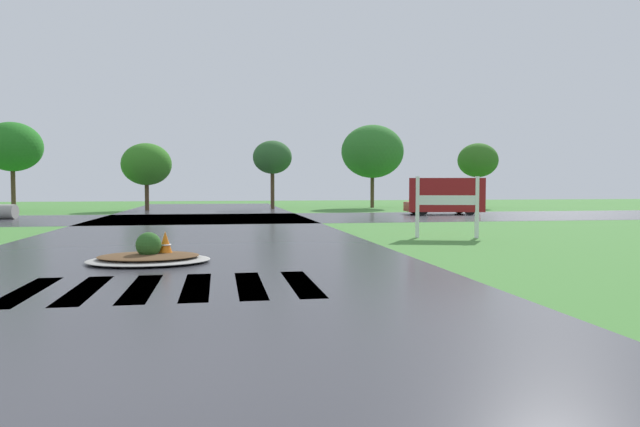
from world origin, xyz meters
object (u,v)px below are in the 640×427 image
estate_billboard (447,198)px  car_blue_compact (440,205)px  median_island (149,257)px  traffic_cone (165,247)px

estate_billboard → car_blue_compact: size_ratio=0.56×
median_island → car_blue_compact: 24.11m
estate_billboard → median_island: (-8.90, -4.67, -1.17)m
car_blue_compact → traffic_cone: bearing=-121.4°
median_island → car_blue_compact: size_ratio=0.63×
car_blue_compact → estate_billboard: bearing=-105.7°
car_blue_compact → traffic_cone: 23.74m
median_island → traffic_cone: median_island is taller
estate_billboard → car_blue_compact: (5.55, 14.62, -0.76)m
estate_billboard → car_blue_compact: estate_billboard is taller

